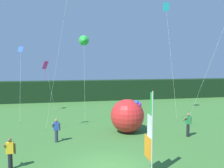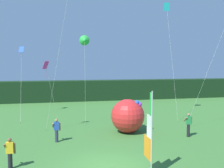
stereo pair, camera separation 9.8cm
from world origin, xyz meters
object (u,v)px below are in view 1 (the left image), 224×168
(person_far_left, at_px, (188,124))
(kite_green_delta_3, at_px, (84,41))
(kite_blue_diamond_5, at_px, (21,55))
(banner_flag, at_px, (150,135))
(kite_magenta_diamond_4, at_px, (46,70))
(inflatable_balloon, at_px, (127,116))
(person_mid_field, at_px, (56,130))
(person_near_banner, at_px, (10,153))
(kite_cyan_box_0, at_px, (166,7))

(person_far_left, distance_m, kite_green_delta_3, 11.72)
(kite_blue_diamond_5, bearing_deg, person_far_left, -38.48)
(banner_flag, bearing_deg, kite_magenta_diamond_4, 119.75)
(banner_flag, distance_m, person_far_left, 7.30)
(inflatable_balloon, height_order, kite_green_delta_3, kite_green_delta_3)
(person_mid_field, relative_size, person_far_left, 0.92)
(person_far_left, relative_size, kite_green_delta_3, 0.22)
(kite_green_delta_3, bearing_deg, kite_blue_diamond_5, 152.16)
(banner_flag, xyz_separation_m, person_mid_field, (-4.36, 5.97, -1.09))
(person_near_banner, height_order, kite_blue_diamond_5, kite_blue_diamond_5)
(banner_flag, relative_size, person_near_banner, 2.54)
(kite_magenta_diamond_4, bearing_deg, inflatable_balloon, -15.31)
(banner_flag, distance_m, kite_green_delta_3, 13.59)
(inflatable_balloon, distance_m, kite_cyan_box_0, 12.01)
(person_far_left, distance_m, inflatable_balloon, 4.47)
(kite_blue_diamond_5, bearing_deg, person_near_banner, -84.23)
(kite_magenta_diamond_4, bearing_deg, kite_cyan_box_0, 16.71)
(person_mid_field, height_order, kite_green_delta_3, kite_green_delta_3)
(person_near_banner, bearing_deg, person_mid_field, 60.49)
(person_far_left, height_order, inflatable_balloon, inflatable_balloon)
(person_far_left, xyz_separation_m, kite_magenta_diamond_4, (-10.04, 3.64, 3.89))
(person_mid_field, bearing_deg, banner_flag, -53.83)
(kite_cyan_box_0, bearing_deg, person_near_banner, -141.36)
(person_mid_field, height_order, kite_magenta_diamond_4, kite_magenta_diamond_4)
(banner_flag, height_order, kite_green_delta_3, kite_green_delta_3)
(person_far_left, bearing_deg, kite_magenta_diamond_4, 160.09)
(person_mid_field, distance_m, inflatable_balloon, 5.48)
(banner_flag, relative_size, inflatable_balloon, 1.57)
(banner_flag, relative_size, kite_green_delta_3, 0.51)
(person_mid_field, bearing_deg, person_far_left, -4.22)
(person_near_banner, xyz_separation_m, person_mid_field, (2.20, 3.88, -0.00))
(person_near_banner, xyz_separation_m, kite_blue_diamond_5, (-1.35, 13.41, 5.35))
(person_near_banner, xyz_separation_m, person_far_left, (11.50, 3.19, 0.08))
(person_near_banner, xyz_separation_m, kite_cyan_box_0, (12.80, 10.23, 9.97))
(person_far_left, height_order, kite_magenta_diamond_4, kite_magenta_diamond_4)
(banner_flag, xyz_separation_m, inflatable_balloon, (0.95, 7.26, -0.64))
(kite_cyan_box_0, distance_m, kite_green_delta_3, 8.77)
(kite_magenta_diamond_4, height_order, kite_blue_diamond_5, kite_blue_diamond_5)
(kite_cyan_box_0, relative_size, kite_magenta_diamond_4, 2.06)
(banner_flag, bearing_deg, person_far_left, 46.92)
(person_far_left, bearing_deg, inflatable_balloon, 153.61)
(person_mid_field, xyz_separation_m, kite_blue_diamond_5, (-3.55, 9.53, 5.35))
(person_near_banner, bearing_deg, kite_green_delta_3, 65.22)
(kite_cyan_box_0, distance_m, kite_blue_diamond_5, 15.22)
(person_mid_field, bearing_deg, kite_green_delta_3, 68.30)
(person_near_banner, bearing_deg, person_far_left, 15.51)
(person_mid_field, height_order, inflatable_balloon, inflatable_balloon)
(inflatable_balloon, xyz_separation_m, kite_cyan_box_0, (5.29, 5.06, 9.53))
(kite_green_delta_3, bearing_deg, person_near_banner, -114.78)
(person_mid_field, bearing_deg, kite_cyan_box_0, 30.92)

